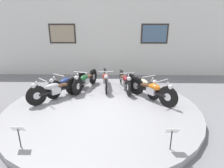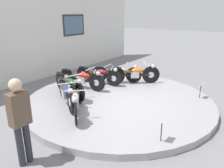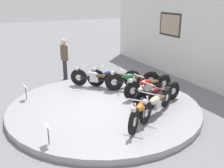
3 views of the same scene
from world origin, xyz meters
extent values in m
plane|color=slate|center=(0.00, 0.00, 0.00)|extent=(60.00, 60.00, 0.00)
cylinder|color=#99999E|center=(0.00, 0.00, 0.09)|extent=(5.95, 5.95, 0.17)
cube|color=silver|center=(0.00, 4.42, 2.01)|extent=(14.00, 0.20, 4.03)
cube|color=#2D2823|center=(2.40, 4.31, 2.21)|extent=(1.40, 0.02, 1.00)
cube|color=slate|center=(2.40, 4.30, 2.21)|extent=(1.24, 0.02, 0.84)
cylinder|color=black|center=(-2.05, -0.10, 0.50)|extent=(0.49, 0.51, 0.65)
cylinder|color=silver|center=(-2.05, -0.10, 0.50)|extent=(0.20, 0.21, 0.23)
cylinder|color=black|center=(-1.12, 0.87, 0.50)|extent=(0.49, 0.51, 0.65)
cylinder|color=silver|center=(-1.12, 0.87, 0.50)|extent=(0.20, 0.21, 0.23)
cube|color=black|center=(-1.59, 0.38, 0.50)|extent=(0.91, 0.94, 0.07)
cube|color=silver|center=(-1.61, 0.35, 0.52)|extent=(0.37, 0.37, 0.24)
ellipsoid|color=#B2B5BA|center=(-1.68, 0.28, 0.68)|extent=(0.49, 0.50, 0.20)
cube|color=#472D1E|center=(-1.43, 0.54, 0.64)|extent=(0.37, 0.37, 0.07)
cube|color=black|center=(-1.12, 0.87, 0.78)|extent=(0.32, 0.33, 0.06)
cylinder|color=silver|center=(-1.95, 0.00, 0.70)|extent=(0.21, 0.21, 0.54)
cylinder|color=silver|center=(-1.88, 0.08, 0.96)|extent=(0.41, 0.40, 0.03)
sphere|color=silver|center=(-2.10, -0.15, 0.84)|extent=(0.15, 0.15, 0.15)
cylinder|color=black|center=(-1.69, 0.44, 0.50)|extent=(0.39, 0.59, 0.65)
cylinder|color=silver|center=(-1.69, 0.44, 0.50)|extent=(0.17, 0.23, 0.23)
cylinder|color=black|center=(-0.99, 1.60, 0.50)|extent=(0.39, 0.59, 0.65)
cylinder|color=silver|center=(-0.99, 1.60, 0.50)|extent=(0.17, 0.23, 0.23)
cube|color=black|center=(-1.34, 1.02, 0.50)|extent=(0.71, 1.10, 0.07)
cube|color=silver|center=(-1.36, 0.99, 0.52)|extent=(0.34, 0.38, 0.24)
ellipsoid|color=navy|center=(-1.41, 0.90, 0.68)|extent=(0.44, 0.52, 0.20)
cube|color=#472D1E|center=(-1.23, 1.21, 0.64)|extent=(0.34, 0.38, 0.07)
cube|color=black|center=(-0.99, 1.60, 0.78)|extent=(0.27, 0.36, 0.06)
cylinder|color=silver|center=(-1.61, 0.57, 0.70)|extent=(0.17, 0.24, 0.54)
cylinder|color=silver|center=(-1.56, 0.66, 0.96)|extent=(0.48, 0.31, 0.03)
sphere|color=silver|center=(-1.72, 0.39, 0.84)|extent=(0.15, 0.15, 0.15)
cylinder|color=black|center=(-0.97, 0.84, 0.50)|extent=(0.25, 0.64, 0.65)
cylinder|color=silver|center=(-0.97, 0.84, 0.50)|extent=(0.13, 0.24, 0.23)
cylinder|color=black|center=(-0.56, 2.12, 0.50)|extent=(0.25, 0.64, 0.65)
cylinder|color=silver|center=(-0.56, 2.12, 0.50)|extent=(0.13, 0.24, 0.23)
cube|color=black|center=(-0.76, 1.48, 0.50)|extent=(0.44, 1.21, 0.07)
cube|color=silver|center=(-0.78, 1.44, 0.52)|extent=(0.29, 0.37, 0.24)
ellipsoid|color=#1E562D|center=(-0.81, 1.35, 0.68)|extent=(0.35, 0.52, 0.20)
cube|color=#472D1E|center=(-0.70, 1.69, 0.64)|extent=(0.29, 0.37, 0.07)
cube|color=black|center=(-0.56, 2.12, 0.78)|extent=(0.20, 0.37, 0.06)
cylinder|color=silver|center=(-0.92, 0.98, 0.70)|extent=(0.12, 0.25, 0.54)
cylinder|color=silver|center=(-0.89, 1.08, 0.96)|extent=(0.53, 0.19, 0.03)
sphere|color=silver|center=(-0.98, 0.78, 0.84)|extent=(0.15, 0.15, 0.15)
cylinder|color=black|center=(0.06, 0.98, 0.49)|extent=(0.11, 0.64, 0.64)
cylinder|color=silver|center=(0.06, 0.98, 0.49)|extent=(0.09, 0.23, 0.22)
cylinder|color=black|center=(-0.06, 2.32, 0.49)|extent=(0.11, 0.64, 0.64)
cylinder|color=silver|center=(-0.06, 2.32, 0.49)|extent=(0.09, 0.23, 0.22)
cube|color=black|center=(0.00, 1.65, 0.49)|extent=(0.19, 1.24, 0.07)
cube|color=silver|center=(0.00, 1.61, 0.51)|extent=(0.23, 0.34, 0.24)
ellipsoid|color=red|center=(0.01, 1.51, 0.67)|extent=(0.26, 0.50, 0.20)
cube|color=#472D1E|center=(-0.02, 1.87, 0.63)|extent=(0.23, 0.34, 0.07)
cube|color=black|center=(-0.06, 2.32, 0.77)|extent=(0.13, 0.37, 0.06)
cylinder|color=silver|center=(0.05, 1.12, 0.69)|extent=(0.07, 0.25, 0.54)
cylinder|color=silver|center=(0.04, 1.23, 0.95)|extent=(0.54, 0.08, 0.03)
sphere|color=silver|center=(0.07, 0.92, 0.83)|extent=(0.15, 0.15, 0.15)
cylinder|color=black|center=(0.87, 0.81, 0.48)|extent=(0.15, 0.61, 0.61)
cylinder|color=silver|center=(0.87, 0.81, 0.48)|extent=(0.10, 0.22, 0.21)
cylinder|color=black|center=(0.66, 2.15, 0.48)|extent=(0.15, 0.61, 0.61)
cylinder|color=silver|center=(0.66, 2.15, 0.48)|extent=(0.10, 0.22, 0.21)
cube|color=black|center=(0.76, 1.48, 0.48)|extent=(0.27, 1.24, 0.07)
cube|color=silver|center=(0.77, 1.44, 0.50)|extent=(0.25, 0.35, 0.24)
ellipsoid|color=maroon|center=(0.79, 1.34, 0.66)|extent=(0.29, 0.51, 0.20)
cube|color=#472D1E|center=(0.73, 1.70, 0.62)|extent=(0.25, 0.35, 0.07)
cube|color=black|center=(0.66, 2.15, 0.74)|extent=(0.16, 0.37, 0.06)
cylinder|color=silver|center=(0.85, 0.96, 0.68)|extent=(0.08, 0.25, 0.54)
cylinder|color=silver|center=(0.83, 1.07, 0.94)|extent=(0.54, 0.12, 0.03)
sphere|color=silver|center=(0.88, 0.75, 0.82)|extent=(0.15, 0.15, 0.15)
cylinder|color=black|center=(1.67, 0.43, 0.48)|extent=(0.35, 0.56, 0.61)
cylinder|color=silver|center=(1.67, 0.43, 0.48)|extent=(0.16, 0.22, 0.22)
cylinder|color=black|center=(1.01, 1.61, 0.48)|extent=(0.35, 0.56, 0.61)
cylinder|color=silver|center=(1.01, 1.61, 0.48)|extent=(0.16, 0.22, 0.22)
cube|color=black|center=(1.34, 1.02, 0.48)|extent=(0.67, 1.12, 0.07)
cube|color=silver|center=(1.36, 0.99, 0.50)|extent=(0.33, 0.38, 0.24)
ellipsoid|color=beige|center=(1.41, 0.90, 0.66)|extent=(0.43, 0.53, 0.20)
cube|color=#472D1E|center=(1.23, 1.21, 0.62)|extent=(0.33, 0.38, 0.07)
cube|color=black|center=(1.01, 1.61, 0.74)|extent=(0.26, 0.36, 0.06)
cylinder|color=silver|center=(1.60, 0.56, 0.68)|extent=(0.16, 0.24, 0.54)
cylinder|color=silver|center=(1.54, 0.66, 0.94)|extent=(0.49, 0.29, 0.03)
sphere|color=silver|center=(1.70, 0.38, 0.82)|extent=(0.15, 0.15, 0.15)
cylinder|color=black|center=(2.01, -0.14, 0.51)|extent=(0.47, 0.56, 0.68)
cylinder|color=silver|center=(2.01, -0.14, 0.51)|extent=(0.20, 0.22, 0.24)
cylinder|color=black|center=(1.16, 0.91, 0.51)|extent=(0.47, 0.56, 0.68)
cylinder|color=silver|center=(1.16, 0.91, 0.51)|extent=(0.20, 0.22, 0.24)
cube|color=black|center=(1.59, 0.38, 0.51)|extent=(0.84, 1.01, 0.07)
cube|color=silver|center=(1.61, 0.35, 0.53)|extent=(0.36, 0.37, 0.24)
ellipsoid|color=#D16619|center=(1.67, 0.27, 0.69)|extent=(0.47, 0.51, 0.20)
cube|color=#472D1E|center=(1.45, 0.55, 0.65)|extent=(0.36, 0.37, 0.07)
cube|color=black|center=(1.16, 0.91, 0.80)|extent=(0.30, 0.34, 0.06)
cylinder|color=silver|center=(1.92, -0.03, 0.71)|extent=(0.19, 0.22, 0.54)
cylinder|color=silver|center=(1.85, 0.06, 0.97)|extent=(0.44, 0.37, 0.03)
sphere|color=silver|center=(2.05, -0.19, 0.85)|extent=(0.15, 0.15, 0.15)
cylinder|color=#333338|center=(-1.53, -2.13, 0.38)|extent=(0.02, 0.02, 0.42)
cube|color=white|center=(-1.53, -2.13, 0.61)|extent=(0.26, 0.11, 0.15)
cylinder|color=#333338|center=(1.53, -2.13, 0.38)|extent=(0.02, 0.02, 0.42)
cube|color=white|center=(1.53, -2.13, 0.61)|extent=(0.26, 0.11, 0.15)
cylinder|color=#2D2D38|center=(-3.62, -0.19, 0.42)|extent=(0.13, 0.13, 0.85)
cylinder|color=#2D2D38|center=(-3.46, -0.19, 0.42)|extent=(0.13, 0.13, 0.85)
cube|color=brown|center=(-3.54, -0.19, 1.16)|extent=(0.36, 0.22, 0.63)
sphere|color=beige|center=(-3.54, -0.19, 1.63)|extent=(0.23, 0.23, 0.23)
camera|label=1|loc=(0.42, -5.11, 2.53)|focal=28.00mm
camera|label=2|loc=(-5.48, -3.67, 2.84)|focal=35.00mm
camera|label=3|loc=(6.93, -3.19, 3.45)|focal=42.00mm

